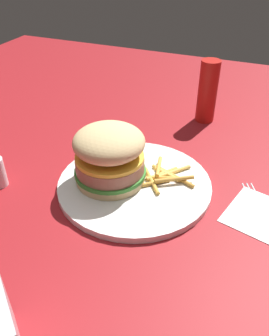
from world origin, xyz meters
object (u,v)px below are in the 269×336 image
(napkin, at_px, (263,216))
(fork, at_px, (263,214))
(fries_pile, at_px, (165,176))
(plate, at_px, (134,184))
(ketchup_bottle, at_px, (208,92))
(sandwich, at_px, (110,155))

(napkin, height_order, fork, fork)
(fries_pile, xyz_separation_m, fork, (-0.02, -0.17, -0.01))
(napkin, bearing_deg, plate, 92.40)
(napkin, height_order, ketchup_bottle, ketchup_bottle)
(sandwich, height_order, ketchup_bottle, ketchup_bottle)
(napkin, bearing_deg, fries_pile, 82.68)
(fries_pile, xyz_separation_m, ketchup_bottle, (0.27, -0.01, 0.06))
(napkin, distance_m, fork, 0.00)
(plate, bearing_deg, ketchup_bottle, -10.16)
(napkin, relative_size, fork, 0.67)
(plate, xyz_separation_m, napkin, (0.01, -0.22, -0.01))
(ketchup_bottle, bearing_deg, plate, 169.84)
(plate, distance_m, sandwich, 0.07)
(plate, distance_m, napkin, 0.22)
(ketchup_bottle, bearing_deg, napkin, -150.59)
(sandwich, relative_size, napkin, 1.15)
(fries_pile, relative_size, fork, 0.63)
(plate, bearing_deg, fork, -87.22)
(fork, bearing_deg, ketchup_bottle, 29.43)
(sandwich, bearing_deg, fork, -85.74)
(plate, height_order, fork, plate)
(plate, xyz_separation_m, fork, (0.01, -0.22, -0.00))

